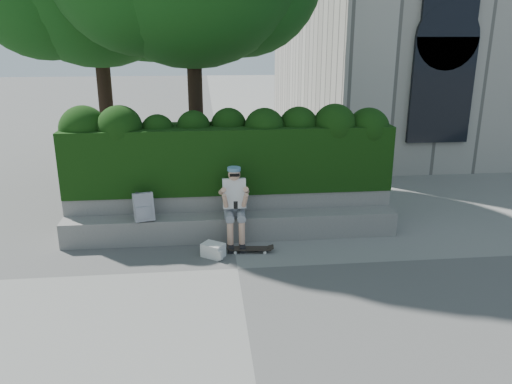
{
  "coord_description": "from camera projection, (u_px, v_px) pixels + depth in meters",
  "views": [
    {
      "loc": [
        -0.47,
        -7.17,
        3.54
      ],
      "look_at": [
        0.4,
        1.0,
        0.95
      ],
      "focal_mm": 35.0,
      "sensor_mm": 36.0,
      "label": 1
    }
  ],
  "objects": [
    {
      "name": "backpack_ground",
      "position": [
        213.0,
        250.0,
        8.32
      ],
      "size": [
        0.43,
        0.41,
        0.23
      ],
      "primitive_type": "cube",
      "rotation": [
        0.0,
        0.0,
        -0.61
      ],
      "color": "beige",
      "rests_on": "ground"
    },
    {
      "name": "backpack_plaid",
      "position": [
        144.0,
        207.0,
        8.64
      ],
      "size": [
        0.37,
        0.26,
        0.49
      ],
      "primitive_type": "cube",
      "rotation": [
        0.0,
        0.0,
        0.27
      ],
      "color": "#B6B5BB",
      "rests_on": "bench_ledge"
    },
    {
      "name": "planter_wall",
      "position": [
        231.0,
        210.0,
        9.43
      ],
      "size": [
        6.0,
        0.5,
        0.75
      ],
      "primitive_type": "cube",
      "color": "gray",
      "rests_on": "ground"
    },
    {
      "name": "person",
      "position": [
        235.0,
        202.0,
        8.7
      ],
      "size": [
        0.4,
        0.76,
        1.38
      ],
      "color": "gray",
      "rests_on": "ground"
    },
    {
      "name": "hedge",
      "position": [
        229.0,
        157.0,
        9.35
      ],
      "size": [
        6.0,
        1.0,
        1.2
      ],
      "primitive_type": "cube",
      "color": "black",
      "rests_on": "planter_wall"
    },
    {
      "name": "skateboard",
      "position": [
        250.0,
        249.0,
        8.49
      ],
      "size": [
        0.73,
        0.25,
        0.08
      ],
      "rotation": [
        0.0,
        0.0,
        -0.1
      ],
      "color": "black",
      "rests_on": "ground"
    },
    {
      "name": "bench_ledge",
      "position": [
        233.0,
        227.0,
        9.03
      ],
      "size": [
        6.0,
        0.45,
        0.45
      ],
      "primitive_type": "cube",
      "color": "gray",
      "rests_on": "ground"
    },
    {
      "name": "ground",
      "position": [
        238.0,
        269.0,
        7.91
      ],
      "size": [
        80.0,
        80.0,
        0.0
      ],
      "primitive_type": "plane",
      "color": "slate",
      "rests_on": "ground"
    }
  ]
}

